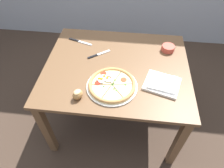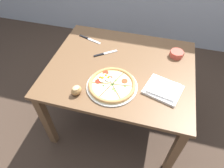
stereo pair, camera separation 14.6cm
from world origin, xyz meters
The scene contains 8 objects.
ground_plane centered at (0.00, 0.00, 0.00)m, with size 12.00×12.00×0.00m, color #3D2D23.
dining_table centered at (0.00, 0.00, 0.63)m, with size 1.18×0.99×0.72m.
pizza centered at (-0.01, -0.23, 0.74)m, with size 0.38×0.38×0.05m.
ramekin_bowl centered at (0.43, 0.25, 0.75)m, with size 0.12×0.12×0.05m.
napkin_folded centered at (0.36, -0.17, 0.74)m, with size 0.30×0.28×0.04m.
bread_piece_near centered at (-0.24, -0.36, 0.76)m, with size 0.09×0.10×0.07m.
knife_main centered at (-0.17, 0.12, 0.73)m, with size 0.18×0.14×0.01m.
knife_spare centered at (-0.37, 0.29, 0.73)m, with size 0.23×0.09×0.01m.
Camera 2 is at (0.24, -1.18, 1.84)m, focal length 32.00 mm.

